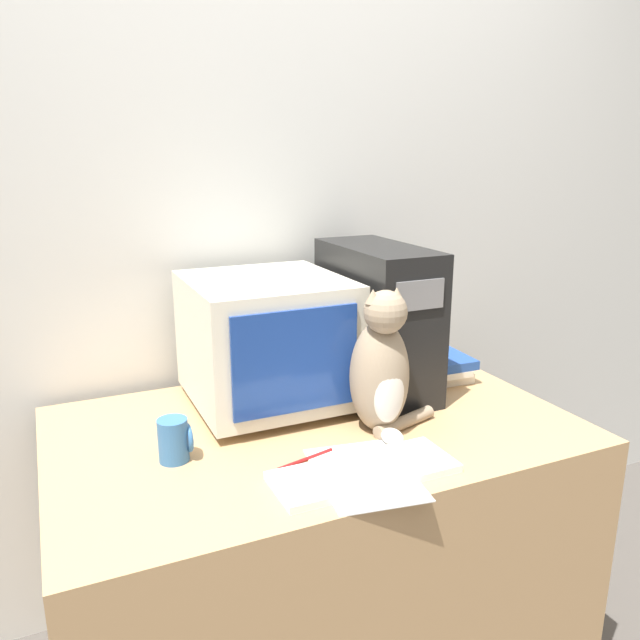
{
  "coord_description": "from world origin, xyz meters",
  "views": [
    {
      "loc": [
        -0.62,
        -0.98,
        1.48
      ],
      "look_at": [
        0.04,
        0.47,
        1.05
      ],
      "focal_mm": 35.0,
      "sensor_mm": 36.0,
      "label": 1
    }
  ],
  "objects_px": {
    "cat": "(382,370)",
    "crt_monitor": "(266,340)",
    "pen": "(306,459)",
    "computer_tower": "(377,319)",
    "book_stack": "(442,366)",
    "keyboard": "(364,472)",
    "mug": "(175,440)"
  },
  "relations": [
    {
      "from": "cat",
      "to": "crt_monitor",
      "type": "bearing_deg",
      "value": 131.12
    },
    {
      "from": "crt_monitor",
      "to": "pen",
      "type": "distance_m",
      "value": 0.41
    },
    {
      "from": "pen",
      "to": "cat",
      "type": "bearing_deg",
      "value": 16.57
    },
    {
      "from": "computer_tower",
      "to": "cat",
      "type": "bearing_deg",
      "value": -116.88
    },
    {
      "from": "crt_monitor",
      "to": "computer_tower",
      "type": "height_order",
      "value": "computer_tower"
    },
    {
      "from": "cat",
      "to": "computer_tower",
      "type": "bearing_deg",
      "value": 68.98
    },
    {
      "from": "crt_monitor",
      "to": "book_stack",
      "type": "bearing_deg",
      "value": -3.76
    },
    {
      "from": "crt_monitor",
      "to": "keyboard",
      "type": "xyz_separation_m",
      "value": [
        0.06,
        -0.48,
        -0.18
      ]
    },
    {
      "from": "crt_monitor",
      "to": "book_stack",
      "type": "xyz_separation_m",
      "value": [
        0.58,
        -0.04,
        -0.15
      ]
    },
    {
      "from": "pen",
      "to": "book_stack",
      "type": "bearing_deg",
      "value": 27.84
    },
    {
      "from": "computer_tower",
      "to": "book_stack",
      "type": "bearing_deg",
      "value": -2.73
    },
    {
      "from": "computer_tower",
      "to": "book_stack",
      "type": "relative_size",
      "value": 2.22
    },
    {
      "from": "crt_monitor",
      "to": "keyboard",
      "type": "distance_m",
      "value": 0.52
    },
    {
      "from": "keyboard",
      "to": "pen",
      "type": "relative_size",
      "value": 2.72
    },
    {
      "from": "pen",
      "to": "crt_monitor",
      "type": "bearing_deg",
      "value": 84.12
    },
    {
      "from": "keyboard",
      "to": "crt_monitor",
      "type": "bearing_deg",
      "value": 96.66
    },
    {
      "from": "computer_tower",
      "to": "mug",
      "type": "xyz_separation_m",
      "value": [
        -0.65,
        -0.2,
        -0.17
      ]
    },
    {
      "from": "keyboard",
      "to": "book_stack",
      "type": "distance_m",
      "value": 0.68
    },
    {
      "from": "keyboard",
      "to": "mug",
      "type": "bearing_deg",
      "value": 146.11
    },
    {
      "from": "computer_tower",
      "to": "mug",
      "type": "distance_m",
      "value": 0.7
    },
    {
      "from": "computer_tower",
      "to": "mug",
      "type": "relative_size",
      "value": 4.28
    },
    {
      "from": "book_stack",
      "to": "pen",
      "type": "xyz_separation_m",
      "value": [
        -0.61,
        -0.32,
        -0.04
      ]
    },
    {
      "from": "crt_monitor",
      "to": "book_stack",
      "type": "distance_m",
      "value": 0.6
    },
    {
      "from": "crt_monitor",
      "to": "book_stack",
      "type": "height_order",
      "value": "crt_monitor"
    },
    {
      "from": "computer_tower",
      "to": "pen",
      "type": "distance_m",
      "value": 0.55
    },
    {
      "from": "computer_tower",
      "to": "crt_monitor",
      "type": "bearing_deg",
      "value": 175.51
    },
    {
      "from": "computer_tower",
      "to": "book_stack",
      "type": "xyz_separation_m",
      "value": [
        0.24,
        -0.01,
        -0.18
      ]
    },
    {
      "from": "computer_tower",
      "to": "book_stack",
      "type": "distance_m",
      "value": 0.3
    },
    {
      "from": "book_stack",
      "to": "mug",
      "type": "relative_size",
      "value": 1.93
    },
    {
      "from": "keyboard",
      "to": "cat",
      "type": "xyz_separation_m",
      "value": [
        0.15,
        0.19,
        0.16
      ]
    },
    {
      "from": "cat",
      "to": "pen",
      "type": "xyz_separation_m",
      "value": [
        -0.24,
        -0.07,
        -0.16
      ]
    },
    {
      "from": "keyboard",
      "to": "cat",
      "type": "height_order",
      "value": "cat"
    }
  ]
}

